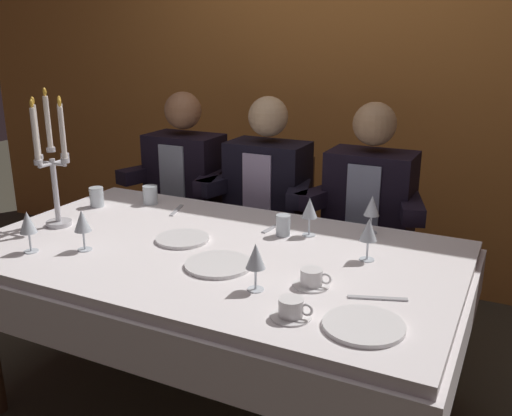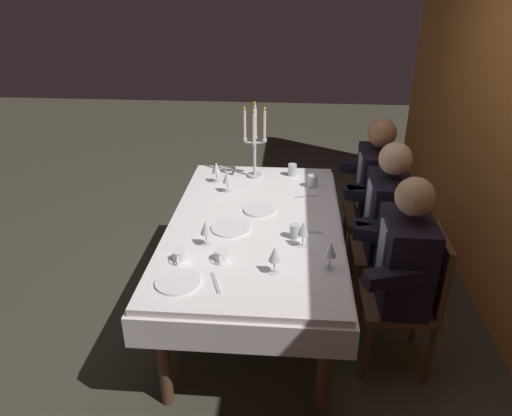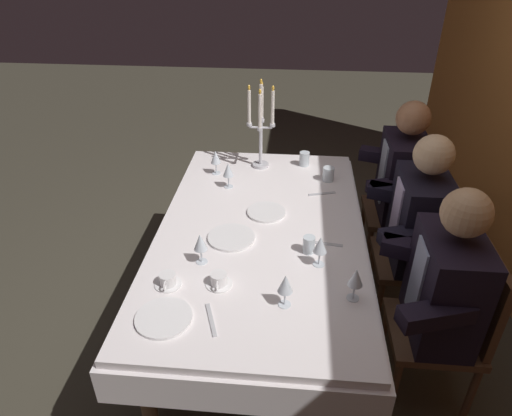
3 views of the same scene
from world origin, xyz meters
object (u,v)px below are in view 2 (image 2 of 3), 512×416
object	(u,v)px
candelabra	(255,142)
coffee_cup_1	(180,256)
water_tumbler_0	(294,231)
wine_glass_1	(216,168)
wine_glass_0	(206,228)
wine_glass_5	(331,250)
seated_diner_2	(405,260)
dining_table	(255,237)
dinner_plate_2	(231,228)
water_tumbler_2	(312,181)
coffee_cup_0	(221,256)
wine_glass_2	(227,178)
wine_glass_3	(275,255)
dinner_plate_0	(260,210)
dinner_plate_1	(178,282)
seated_diner_0	(377,183)
seated_diner_1	(389,215)
wine_glass_4	(303,229)
water_tumbler_1	(292,170)

from	to	relation	value
candelabra	coffee_cup_1	bearing A→B (deg)	-14.48
water_tumbler_0	wine_glass_1	bearing A→B (deg)	-143.27
wine_glass_0	wine_glass_5	bearing A→B (deg)	74.87
seated_diner_2	candelabra	bearing A→B (deg)	-140.27
dining_table	coffee_cup_1	size ratio (longest dim) A/B	14.70
dinner_plate_2	water_tumbler_2	xyz separation A→B (m)	(-0.69, 0.53, 0.04)
coffee_cup_0	wine_glass_0	bearing A→B (deg)	-144.81
wine_glass_2	seated_diner_2	xyz separation A→B (m)	(0.83, 1.12, -0.12)
wine_glass_3	coffee_cup_0	bearing A→B (deg)	-108.97
water_tumbler_2	wine_glass_0	bearing A→B (deg)	-35.70
coffee_cup_0	dinner_plate_0	bearing A→B (deg)	164.73
dinner_plate_1	water_tumbler_2	xyz separation A→B (m)	(-1.29, 0.73, 0.04)
wine_glass_2	wine_glass_5	bearing A→B (deg)	35.83
dining_table	seated_diner_2	xyz separation A→B (m)	(0.39, 0.89, 0.11)
seated_diner_0	seated_diner_1	bearing A→B (deg)	0.00
candelabra	water_tumbler_2	distance (m)	0.53
wine_glass_1	wine_glass_4	bearing A→B (deg)	35.76
wine_glass_4	dinner_plate_1	bearing A→B (deg)	-57.18
wine_glass_4	water_tumbler_0	size ratio (longest dim) A/B	1.82
wine_glass_3	seated_diner_1	xyz separation A→B (m)	(-0.75, 0.73, -0.12)
dinner_plate_0	wine_glass_2	bearing A→B (deg)	-138.03
dinner_plate_0	seated_diner_1	bearing A→B (deg)	91.13
wine_glass_3	seated_diner_0	bearing A→B (deg)	150.15
wine_glass_1	seated_diner_1	distance (m)	1.31
wine_glass_3	coffee_cup_0	xyz separation A→B (m)	(-0.10, -0.30, -0.09)
wine_glass_1	wine_glass_4	world-z (taller)	same
dinner_plate_0	seated_diner_2	distance (m)	1.02
candelabra	water_tumbler_2	bearing A→B (deg)	69.85
dinner_plate_0	water_tumbler_0	distance (m)	0.42
coffee_cup_1	seated_diner_1	world-z (taller)	seated_diner_1
wine_glass_0	wine_glass_4	world-z (taller)	same
water_tumbler_2	seated_diner_1	size ratio (longest dim) A/B	0.07
wine_glass_1	wine_glass_2	xyz separation A→B (m)	(0.17, 0.11, 0.00)
dinner_plate_2	wine_glass_4	bearing A→B (deg)	68.53
dinner_plate_0	wine_glass_4	bearing A→B (deg)	32.87
wine_glass_3	seated_diner_0	distance (m)	1.48
coffee_cup_1	seated_diner_0	distance (m)	1.74
wine_glass_3	wine_glass_5	size ratio (longest dim) A/B	1.00
water_tumbler_1	coffee_cup_0	size ratio (longest dim) A/B	0.72
wine_glass_0	seated_diner_1	xyz separation A→B (m)	(-0.49, 1.15, -0.12)
wine_glass_5	coffee_cup_0	size ratio (longest dim) A/B	1.24
dining_table	coffee_cup_0	size ratio (longest dim) A/B	14.70
wine_glass_5	coffee_cup_0	bearing A→B (deg)	-93.46
wine_glass_3	seated_diner_1	size ratio (longest dim) A/B	0.13
candelabra	wine_glass_4	world-z (taller)	candelabra
dinner_plate_2	water_tumbler_2	bearing A→B (deg)	142.55
wine_glass_2	seated_diner_0	world-z (taller)	seated_diner_0
wine_glass_3	seated_diner_2	distance (m)	0.77
wine_glass_3	water_tumbler_0	bearing A→B (deg)	164.82
coffee_cup_1	seated_diner_0	bearing A→B (deg)	133.34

